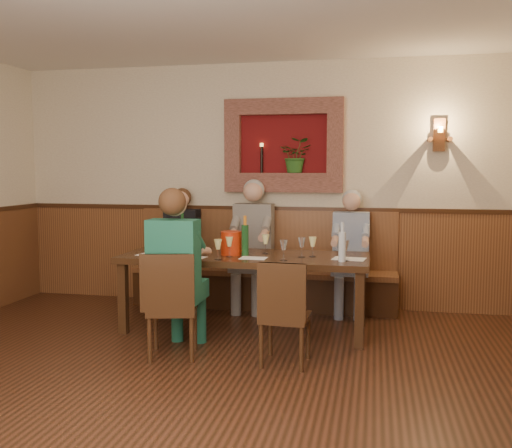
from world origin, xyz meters
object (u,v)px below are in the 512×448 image
at_px(chair_near_left, 173,327).
at_px(wine_bottle_green_a, 245,239).
at_px(person_bench_left, 180,258).
at_px(person_bench_right, 350,263).
at_px(person_bench_mid, 252,256).
at_px(bench, 263,279).
at_px(spittoon_bucket, 231,243).
at_px(dining_table, 245,262).
at_px(wine_bottle_green_b, 183,234).
at_px(chair_near_right, 285,334).
at_px(person_chair_front, 178,285).
at_px(water_bottle, 342,246).

height_order(chair_near_left, wine_bottle_green_a, wine_bottle_green_a).
relative_size(person_bench_left, person_bench_right, 1.00).
relative_size(person_bench_mid, person_bench_right, 1.08).
distance_m(person_bench_left, person_bench_right, 1.95).
distance_m(bench, spittoon_bucket, 1.11).
relative_size(bench, person_bench_left, 2.20).
xyz_separation_m(dining_table, wine_bottle_green_b, (-0.70, 0.19, 0.24)).
distance_m(bench, person_bench_left, 1.00).
relative_size(chair_near_left, chair_near_right, 1.05).
relative_size(chair_near_right, person_chair_front, 0.60).
xyz_separation_m(chair_near_left, chair_near_right, (0.96, 0.02, -0.01)).
xyz_separation_m(dining_table, person_bench_right, (0.99, 0.84, -0.12)).
relative_size(bench, person_chair_front, 2.09).
distance_m(chair_near_right, wine_bottle_green_b, 1.78).
xyz_separation_m(chair_near_left, person_bench_mid, (0.31, 1.76, 0.35)).
xyz_separation_m(spittoon_bucket, wine_bottle_green_a, (0.15, -0.03, 0.04)).
xyz_separation_m(person_chair_front, spittoon_bucket, (0.29, 0.75, 0.27)).
bearing_deg(chair_near_left, person_bench_mid, 66.65).
distance_m(person_bench_mid, spittoon_bucket, 0.90).
xyz_separation_m(person_bench_left, spittoon_bucket, (0.83, -0.86, 0.30)).
distance_m(chair_near_right, person_chair_front, 1.03).
height_order(chair_near_left, person_bench_right, person_bench_right).
bearing_deg(person_bench_mid, person_chair_front, -100.90).
height_order(chair_near_left, chair_near_right, chair_near_left).
bearing_deg(person_bench_mid, person_bench_left, 179.77).
xyz_separation_m(person_chair_front, water_bottle, (1.37, 0.56, 0.30)).
bearing_deg(dining_table, person_chair_front, -118.41).
bearing_deg(person_bench_left, spittoon_bucket, -46.06).
height_order(chair_near_right, person_bench_mid, person_bench_mid).
relative_size(spittoon_bucket, wine_bottle_green_b, 0.58).
distance_m(chair_near_right, person_bench_left, 2.33).
bearing_deg(water_bottle, wine_bottle_green_b, 166.34).
height_order(person_bench_right, wine_bottle_green_b, person_bench_right).
distance_m(person_chair_front, water_bottle, 1.51).
distance_m(person_bench_right, wine_bottle_green_b, 1.85).
height_order(person_bench_right, spittoon_bucket, person_bench_right).
bearing_deg(person_bench_mid, person_bench_right, 0.18).
xyz_separation_m(chair_near_left, wine_bottle_green_b, (-0.29, 1.11, 0.65)).
relative_size(chair_near_right, person_bench_mid, 0.59).
xyz_separation_m(bench, person_bench_right, (0.99, -0.10, 0.23)).
distance_m(person_chair_front, wine_bottle_green_a, 0.90).
bearing_deg(water_bottle, wine_bottle_green_a, 170.09).
relative_size(bench, chair_near_right, 3.48).
xyz_separation_m(chair_near_right, person_bench_right, (0.45, 1.75, 0.31)).
bearing_deg(dining_table, person_bench_mid, 97.47).
height_order(chair_near_left, person_bench_mid, person_bench_mid).
relative_size(person_bench_left, spittoon_bucket, 5.93).
height_order(dining_table, person_chair_front, person_chair_front).
height_order(person_bench_left, person_chair_front, person_chair_front).
relative_size(bench, spittoon_bucket, 13.05).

